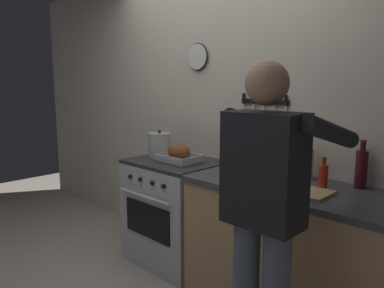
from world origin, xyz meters
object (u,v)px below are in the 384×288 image
(cutting_board, at_px, (300,191))
(bottle_soy_sauce, at_px, (252,158))
(bottle_cooking_oil, at_px, (308,163))
(roasting_pan, at_px, (179,154))
(bottle_hot_sauce, at_px, (323,177))
(stock_pot, at_px, (160,145))
(bottle_wine_red, at_px, (361,168))
(bottle_vinegar, at_px, (277,159))
(stove, at_px, (175,211))
(person_cook, at_px, (265,206))

(cutting_board, bearing_deg, bottle_soy_sauce, 154.26)
(bottle_cooking_oil, bearing_deg, roasting_pan, -166.91)
(bottle_hot_sauce, xyz_separation_m, bottle_cooking_oil, (-0.20, 0.18, 0.03))
(bottle_soy_sauce, bearing_deg, cutting_board, -25.74)
(cutting_board, bearing_deg, roasting_pan, 175.75)
(stock_pot, height_order, bottle_wine_red, bottle_wine_red)
(bottle_soy_sauce, bearing_deg, stock_pot, -172.63)
(cutting_board, relative_size, bottle_cooking_oil, 1.34)
(cutting_board, height_order, bottle_hot_sauce, bottle_hot_sauce)
(roasting_pan, relative_size, bottle_vinegar, 1.36)
(bottle_hot_sauce, relative_size, bottle_cooking_oil, 0.77)
(cutting_board, bearing_deg, bottle_vinegar, 139.47)
(cutting_board, distance_m, bottle_vinegar, 0.47)
(roasting_pan, xyz_separation_m, bottle_vinegar, (0.80, 0.21, 0.04))
(roasting_pan, bearing_deg, stock_pot, 169.83)
(bottle_vinegar, xyz_separation_m, bottle_cooking_oil, (0.23, 0.03, 0.00))
(stock_pot, distance_m, bottle_cooking_oil, 1.34)
(stove, bearing_deg, bottle_vinegar, 12.41)
(stove, bearing_deg, cutting_board, -5.03)
(person_cook, relative_size, bottle_hot_sauce, 8.04)
(roasting_pan, distance_m, cutting_board, 1.15)
(stove, relative_size, bottle_soy_sauce, 4.01)
(bottle_wine_red, height_order, bottle_vinegar, bottle_wine_red)
(roasting_pan, relative_size, bottle_soy_sauce, 1.57)
(stove, xyz_separation_m, bottle_cooking_oil, (1.10, 0.22, 0.56))
(stock_pot, bearing_deg, cutting_board, -5.50)
(person_cook, bearing_deg, bottle_soy_sauce, 41.08)
(person_cook, relative_size, bottle_wine_red, 5.41)
(person_cook, bearing_deg, bottle_hot_sauce, 1.59)
(bottle_wine_red, relative_size, bottle_vinegar, 1.19)
(roasting_pan, xyz_separation_m, cutting_board, (1.15, -0.09, -0.06))
(stove, xyz_separation_m, stock_pot, (-0.23, 0.03, 0.56))
(roasting_pan, relative_size, bottle_cooking_oil, 1.31)
(bottle_wine_red, bearing_deg, bottle_soy_sauce, -173.30)
(cutting_board, bearing_deg, person_cook, -81.49)
(bottle_vinegar, bearing_deg, cutting_board, -40.53)
(bottle_wine_red, xyz_separation_m, bottle_cooking_oil, (-0.35, -0.02, -0.02))
(bottle_vinegar, bearing_deg, bottle_soy_sauce, -167.89)
(roasting_pan, relative_size, bottle_hot_sauce, 1.71)
(stove, relative_size, bottle_hot_sauce, 4.36)
(stove, distance_m, cutting_board, 1.30)
(roasting_pan, bearing_deg, cutting_board, -4.25)
(bottle_hot_sauce, bearing_deg, stock_pot, -179.94)
(bottle_soy_sauce, bearing_deg, person_cook, -50.86)
(roasting_pan, height_order, bottle_vinegar, bottle_vinegar)
(person_cook, distance_m, bottle_hot_sauce, 0.63)
(stove, xyz_separation_m, roasting_pan, (0.07, -0.02, 0.52))
(roasting_pan, xyz_separation_m, bottle_cooking_oil, (1.03, 0.24, 0.04))
(bottle_wine_red, xyz_separation_m, bottle_vinegar, (-0.57, -0.05, -0.02))
(stove, relative_size, bottle_cooking_oil, 3.34)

